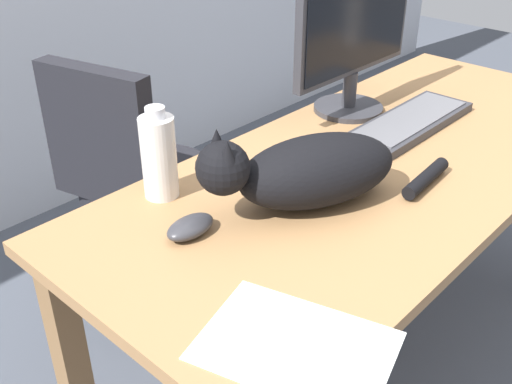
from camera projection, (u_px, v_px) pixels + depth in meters
The scene contains 9 objects.
ground_plane at pixel (358, 367), 1.88m from camera, with size 8.00×8.00×0.00m, color #474C56.
desk at pixel (379, 190), 1.56m from camera, with size 1.65×0.69×0.73m.
office_chair at pixel (141, 211), 1.94m from camera, with size 0.49×0.48×0.90m.
monitor at pixel (355, 33), 1.65m from camera, with size 0.48×0.20×0.42m.
keyboard at pixel (410, 122), 1.66m from camera, with size 0.44×0.15×0.03m.
cat at pixel (308, 170), 1.28m from camera, with size 0.56×0.32×0.20m.
computer_mouse at pixel (190, 227), 1.20m from camera, with size 0.11×0.06×0.04m, color #333338.
paper_sheet at pixel (296, 346), 0.95m from camera, with size 0.21×0.30×0.00m, color white.
water_bottle at pixel (159, 156), 1.30m from camera, with size 0.08×0.08×0.21m.
Camera 1 is at (-1.21, -0.68, 1.42)m, focal length 42.56 mm.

